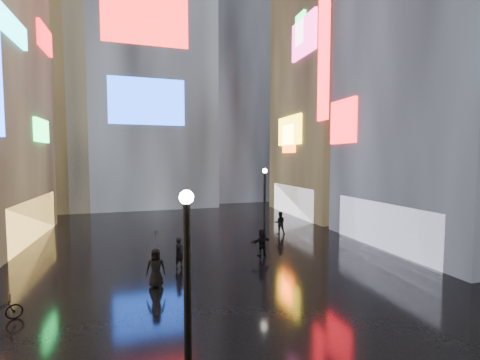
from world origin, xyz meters
name	(u,v)px	position (x,y,z in m)	size (l,w,h in m)	color
ground	(203,250)	(0.00, 20.00, 0.00)	(140.00, 140.00, 0.00)	black
building_right_mid	(450,19)	(15.98, 17.01, 14.99)	(10.28, 13.70, 30.00)	black
building_right_far	(336,80)	(15.98, 30.00, 13.98)	(10.28, 12.00, 28.00)	black
tower_main	(145,39)	(-3.00, 43.97, 21.01)	(16.00, 14.20, 42.00)	black
tower_flank_right	(231,81)	(9.00, 46.00, 17.00)	(12.00, 12.00, 34.00)	black
tower_flank_left	(46,95)	(-14.00, 42.00, 13.00)	(10.00, 10.00, 26.00)	black
lamp_near	(188,298)	(-2.75, 6.69, 2.94)	(0.30, 0.30, 5.20)	black
lamp_far	(265,204)	(3.76, 19.03, 2.94)	(0.30, 0.30, 5.20)	black
pedestrian_4	(156,268)	(-3.12, 14.87, 0.88)	(0.86, 0.56, 1.76)	black
pedestrian_5	(262,242)	(3.17, 17.90, 0.80)	(1.48, 0.47, 1.60)	black
pedestrian_6	(179,253)	(-1.81, 17.14, 0.81)	(0.59, 0.39, 1.62)	black
pedestrian_7	(280,223)	(6.42, 22.60, 0.87)	(0.85, 0.66, 1.75)	black
umbrella_2	(155,240)	(-3.12, 14.87, 2.19)	(0.94, 0.96, 0.86)	black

